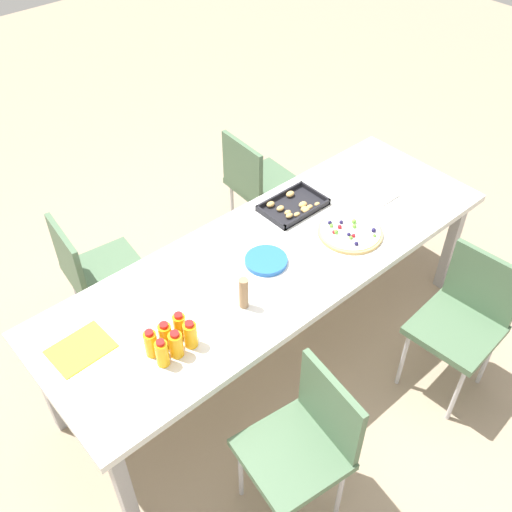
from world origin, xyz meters
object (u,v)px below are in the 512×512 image
at_px(juice_bottle_3, 151,343).
at_px(paper_folder, 81,349).
at_px(party_table, 274,264).
at_px(fruit_pizza, 350,232).
at_px(chair_far_right, 257,181).
at_px(juice_bottle_4, 165,336).
at_px(snack_tray, 293,206).
at_px(chair_near_right, 465,316).
at_px(chair_near_left, 306,440).
at_px(cardboard_tube, 244,293).
at_px(juice_bottle_0, 162,353).
at_px(juice_bottle_2, 190,334).
at_px(juice_bottle_5, 180,326).
at_px(juice_bottle_1, 176,344).
at_px(napkin_stack, 382,194).
at_px(chair_far_left, 94,270).
at_px(plate_stack, 266,261).

relative_size(juice_bottle_3, paper_folder, 0.55).
distance_m(party_table, fruit_pizza, 0.45).
xyz_separation_m(chair_far_right, juice_bottle_4, (-1.32, -0.90, 0.29)).
bearing_deg(snack_tray, chair_near_right, -76.34).
xyz_separation_m(party_table, chair_near_left, (-0.51, -0.75, -0.17)).
bearing_deg(chair_near_right, juice_bottle_4, 58.93).
bearing_deg(paper_folder, juice_bottle_3, -45.45).
distance_m(chair_near_left, juice_bottle_3, 0.77).
relative_size(party_table, cardboard_tube, 14.79).
distance_m(juice_bottle_0, juice_bottle_3, 0.07).
distance_m(juice_bottle_4, paper_folder, 0.38).
height_order(juice_bottle_2, paper_folder, juice_bottle_2).
bearing_deg(juice_bottle_5, juice_bottle_1, -135.16).
distance_m(juice_bottle_1, paper_folder, 0.43).
height_order(chair_far_right, fruit_pizza, chair_far_right).
bearing_deg(napkin_stack, party_table, 177.93).
bearing_deg(chair_near_right, chair_far_left, 34.82).
bearing_deg(juice_bottle_0, snack_tray, 19.22).
bearing_deg(chair_far_left, fruit_pizza, 56.72).
bearing_deg(juice_bottle_3, chair_far_left, 79.40).
height_order(party_table, juice_bottle_4, juice_bottle_4).
distance_m(cardboard_tube, paper_folder, 0.75).
relative_size(juice_bottle_4, paper_folder, 0.54).
bearing_deg(paper_folder, chair_near_right, -29.19).
relative_size(juice_bottle_0, napkin_stack, 0.97).
height_order(party_table, plate_stack, plate_stack).
relative_size(chair_far_left, juice_bottle_2, 5.80).
bearing_deg(juice_bottle_5, chair_far_right, 35.92).
xyz_separation_m(fruit_pizza, napkin_stack, (0.39, 0.11, -0.01)).
distance_m(juice_bottle_0, juice_bottle_1, 0.07).
bearing_deg(juice_bottle_3, juice_bottle_1, -43.41).
height_order(chair_near_right, juice_bottle_4, juice_bottle_4).
bearing_deg(napkin_stack, cardboard_tube, -173.59).
xyz_separation_m(juice_bottle_1, snack_tray, (1.08, 0.40, -0.05)).
bearing_deg(chair_near_left, party_table, -25.66).
bearing_deg(fruit_pizza, napkin_stack, 15.40).
bearing_deg(chair_far_left, chair_near_left, 11.85).
height_order(chair_far_left, chair_near_left, same).
bearing_deg(napkin_stack, plate_stack, 178.65).
bearing_deg(paper_folder, cardboard_tube, -21.45).
bearing_deg(juice_bottle_1, juice_bottle_5, 44.84).
xyz_separation_m(party_table, juice_bottle_1, (-0.73, -0.18, 0.12)).
xyz_separation_m(juice_bottle_1, cardboard_tube, (0.40, 0.02, 0.02)).
height_order(snack_tray, cardboard_tube, cardboard_tube).
bearing_deg(juice_bottle_1, juice_bottle_2, 1.42).
bearing_deg(chair_near_left, juice_bottle_5, 22.08).
bearing_deg(plate_stack, napkin_stack, -1.35).
bearing_deg(cardboard_tube, juice_bottle_5, 171.93).
xyz_separation_m(chair_near_right, juice_bottle_5, (-1.26, 0.68, 0.29)).
distance_m(chair_far_left, paper_folder, 0.77).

